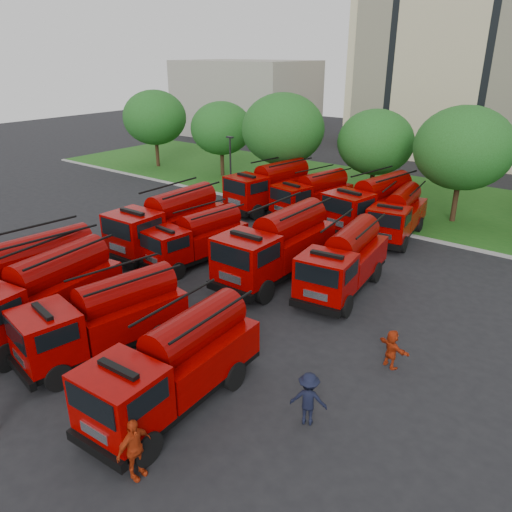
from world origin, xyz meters
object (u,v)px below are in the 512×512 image
at_px(firefighter_3, 307,422).
at_px(firefighter_5, 389,366).
at_px(fire_truck_3, 175,364).
at_px(fire_truck_10, 372,204).
at_px(fire_truck_6, 277,245).
at_px(firefighter_2, 137,476).
at_px(fire_truck_9, 313,195).
at_px(fire_truck_5, 197,238).
at_px(fire_truck_8, 271,186).
at_px(fire_truck_2, 104,318).
at_px(firefighter_4, 85,296).
at_px(fire_truck_7, 344,261).
at_px(fire_truck_0, 18,277).
at_px(fire_truck_4, 168,222).
at_px(fire_truck_1, 40,295).
at_px(fire_truck_11, 398,214).

relative_size(firefighter_3, firefighter_5, 1.19).
bearing_deg(fire_truck_3, fire_truck_10, 94.60).
height_order(fire_truck_6, firefighter_2, fire_truck_6).
distance_m(firefighter_2, firefighter_5, 10.10).
xyz_separation_m(fire_truck_9, firefighter_2, (8.96, -23.95, -1.55)).
relative_size(fire_truck_5, fire_truck_8, 0.83).
height_order(fire_truck_2, firefighter_2, fire_truck_2).
distance_m(fire_truck_8, firefighter_4, 17.74).
distance_m(fire_truck_7, fire_truck_9, 12.45).
relative_size(fire_truck_7, firefighter_5, 4.63).
bearing_deg(fire_truck_10, fire_truck_0, -100.58).
distance_m(fire_truck_5, firefighter_2, 15.68).
relative_size(fire_truck_4, firefighter_4, 4.02).
height_order(fire_truck_1, fire_truck_10, fire_truck_10).
bearing_deg(fire_truck_5, fire_truck_0, -97.42).
bearing_deg(fire_truck_2, firefighter_4, 164.69).
bearing_deg(fire_truck_4, fire_truck_6, 5.17).
bearing_deg(fire_truck_3, firefighter_2, -67.83).
height_order(fire_truck_3, fire_truck_11, fire_truck_3).
relative_size(fire_truck_10, firefighter_4, 4.13).
bearing_deg(fire_truck_9, fire_truck_6, -57.21).
xyz_separation_m(firefighter_2, firefighter_5, (3.51, 9.47, 0.00)).
bearing_deg(fire_truck_5, fire_truck_2, -62.16).
distance_m(fire_truck_5, fire_truck_11, 13.09).
distance_m(fire_truck_2, firefighter_2, 7.08).
xyz_separation_m(fire_truck_5, fire_truck_9, (0.53, 11.55, 0.09)).
xyz_separation_m(fire_truck_0, fire_truck_2, (5.77, 0.35, -0.23)).
xyz_separation_m(fire_truck_6, fire_truck_9, (-4.23, 10.41, -0.26)).
distance_m(fire_truck_4, fire_truck_5, 2.70).
distance_m(fire_truck_8, fire_truck_10, 8.12).
xyz_separation_m(fire_truck_1, fire_truck_2, (3.53, 0.64, -0.16)).
bearing_deg(fire_truck_4, fire_truck_1, -76.10).
height_order(fire_truck_2, firefighter_4, fire_truck_2).
bearing_deg(fire_truck_0, fire_truck_11, 70.59).
bearing_deg(fire_truck_11, fire_truck_6, -113.05).
height_order(fire_truck_0, fire_truck_10, fire_truck_0).
xyz_separation_m(fire_truck_10, firefighter_2, (4.22, -23.71, -1.78)).
relative_size(fire_truck_5, firefighter_2, 3.32).
bearing_deg(fire_truck_6, fire_truck_5, -166.88).
height_order(fire_truck_3, fire_truck_7, fire_truck_7).
bearing_deg(fire_truck_11, firefighter_2, -92.89).
bearing_deg(fire_truck_3, fire_truck_6, 104.35).
distance_m(fire_truck_5, fire_truck_9, 11.56).
bearing_deg(fire_truck_1, firefighter_5, 19.78).
bearing_deg(firefighter_2, fire_truck_9, 20.25).
relative_size(fire_truck_6, fire_truck_9, 1.12).
distance_m(fire_truck_7, fire_truck_11, 9.06).
distance_m(fire_truck_4, firefighter_5, 16.09).
bearing_deg(firefighter_3, fire_truck_4, -51.65).
height_order(fire_truck_2, fire_truck_5, fire_truck_2).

